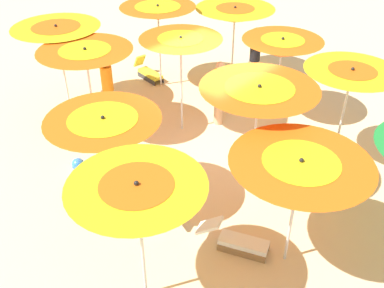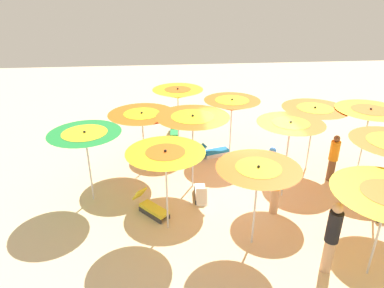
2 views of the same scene
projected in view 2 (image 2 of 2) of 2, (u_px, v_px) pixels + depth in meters
ground at (243, 191)px, 11.00m from camera, size 37.75×37.75×0.04m
beach_umbrella_2 at (370, 115)px, 11.23m from camera, size 2.22×2.22×2.34m
beach_umbrella_3 at (258, 176)px, 7.98m from camera, size 1.97×1.97×2.22m
beach_umbrella_4 at (290, 129)px, 9.82m from camera, size 1.92×1.92×2.47m
beach_umbrella_5 at (314, 114)px, 11.47m from camera, size 2.16×2.16×2.31m
beach_umbrella_6 at (166, 158)px, 8.44m from camera, size 1.95×1.95×2.34m
beach_umbrella_7 at (193, 123)px, 10.34m from camera, size 2.21×2.21×2.46m
beach_umbrella_8 at (232, 105)px, 12.68m from camera, size 2.06×2.06×2.18m
beach_umbrella_9 at (85, 139)px, 9.71m from camera, size 2.04×2.04×2.26m
beach_umbrella_10 at (142, 119)px, 11.36m from camera, size 2.20×2.20×2.18m
beach_umbrella_11 at (178, 94)px, 13.31m from camera, size 1.95×1.95×2.35m
lounger_0 at (214, 151)px, 13.11m from camera, size 1.39×0.73×0.55m
lounger_1 at (152, 207)px, 9.83m from camera, size 1.09×1.16×0.64m
lounger_3 at (174, 131)px, 14.92m from camera, size 0.43×1.26×0.57m
lounger_4 at (201, 193)px, 10.48m from camera, size 0.41×1.24×0.57m
lounger_5 at (167, 159)px, 12.49m from camera, size 1.35×0.78×0.56m
beachgoer_0 at (276, 185)px, 9.58m from camera, size 0.30×0.30×1.72m
beachgoer_1 at (333, 157)px, 11.25m from camera, size 0.30×0.30×1.61m
beachgoer_2 at (332, 236)px, 7.54m from camera, size 0.30×0.30×1.83m
beach_ball at (273, 151)px, 13.27m from camera, size 0.29×0.29×0.29m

